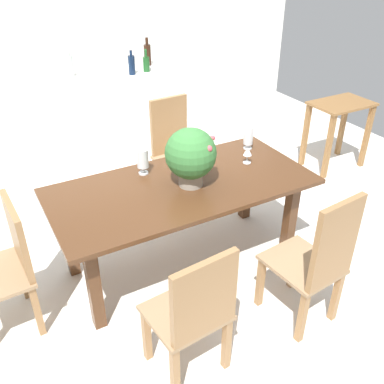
% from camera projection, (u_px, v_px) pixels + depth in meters
% --- Properties ---
extents(ground_plane, '(7.04, 7.04, 0.00)m').
position_uv_depth(ground_plane, '(169.00, 244.00, 3.77)').
color(ground_plane, silver).
extents(back_wall, '(6.40, 0.10, 2.60)m').
position_uv_depth(back_wall, '(68.00, 36.00, 5.05)').
color(back_wall, white).
rests_on(back_wall, ground).
extents(dining_table, '(1.96, 0.93, 0.74)m').
position_uv_depth(dining_table, '(183.00, 196.00, 3.24)').
color(dining_table, '#4C2D19').
rests_on(dining_table, ground).
extents(chair_near_right, '(0.45, 0.51, 1.04)m').
position_uv_depth(chair_near_right, '(317.00, 259.00, 2.74)').
color(chair_near_right, olive).
rests_on(chair_near_right, ground).
extents(chair_near_left, '(0.48, 0.44, 0.94)m').
position_uv_depth(chair_near_left, '(195.00, 312.00, 2.40)').
color(chair_near_left, olive).
rests_on(chair_near_left, ground).
extents(chair_head_end, '(0.46, 0.50, 0.92)m').
position_uv_depth(chair_head_end, '(7.00, 262.00, 2.78)').
color(chair_head_end, olive).
rests_on(chair_head_end, ground).
extents(chair_far_right, '(0.45, 0.50, 1.01)m').
position_uv_depth(chair_far_right, '(175.00, 147.00, 4.21)').
color(chair_far_right, olive).
rests_on(chair_far_right, ground).
extents(flower_centerpiece, '(0.37, 0.37, 0.44)m').
position_uv_depth(flower_centerpiece, '(191.00, 155.00, 3.06)').
color(flower_centerpiece, gray).
rests_on(flower_centerpiece, dining_table).
extents(crystal_vase_left, '(0.09, 0.09, 0.21)m').
position_uv_depth(crystal_vase_left, '(143.00, 159.00, 3.27)').
color(crystal_vase_left, silver).
rests_on(crystal_vase_left, dining_table).
extents(crystal_vase_center_near, '(0.08, 0.08, 0.21)m').
position_uv_depth(crystal_vase_center_near, '(248.00, 136.00, 3.66)').
color(crystal_vase_center_near, silver).
rests_on(crystal_vase_center_near, dining_table).
extents(wine_glass, '(0.07, 0.07, 0.14)m').
position_uv_depth(wine_glass, '(248.00, 152.00, 3.44)').
color(wine_glass, silver).
rests_on(wine_glass, dining_table).
extents(kitchen_counter, '(1.44, 0.69, 0.99)m').
position_uv_depth(kitchen_counter, '(112.00, 117.00, 5.05)').
color(kitchen_counter, white).
rests_on(kitchen_counter, ground).
extents(wine_bottle_tall, '(0.06, 0.06, 0.30)m').
position_uv_depth(wine_bottle_tall, '(70.00, 66.00, 4.66)').
color(wine_bottle_tall, '#B2BFB7').
rests_on(wine_bottle_tall, kitchen_counter).
extents(wine_bottle_green, '(0.07, 0.07, 0.26)m').
position_uv_depth(wine_bottle_green, '(132.00, 65.00, 4.75)').
color(wine_bottle_green, '#0F1E38').
rests_on(wine_bottle_green, kitchen_counter).
extents(wine_bottle_clear, '(0.07, 0.07, 0.25)m').
position_uv_depth(wine_bottle_clear, '(146.00, 63.00, 4.86)').
color(wine_bottle_clear, '#194C1E').
rests_on(wine_bottle_clear, kitchen_counter).
extents(wine_bottle_amber, '(0.08, 0.08, 0.32)m').
position_uv_depth(wine_bottle_amber, '(147.00, 54.00, 5.08)').
color(wine_bottle_amber, black).
rests_on(wine_bottle_amber, kitchen_counter).
extents(side_table, '(0.66, 0.44, 0.76)m').
position_uv_depth(side_table, '(339.00, 120.00, 4.77)').
color(side_table, brown).
rests_on(side_table, ground).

